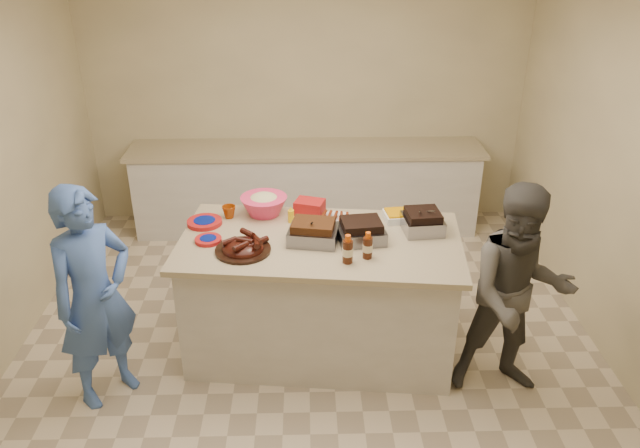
{
  "coord_description": "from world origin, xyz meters",
  "views": [
    {
      "loc": [
        -0.01,
        -3.81,
        3.05
      ],
      "look_at": [
        0.09,
        0.16,
        1.05
      ],
      "focal_mm": 35.0,
      "sensor_mm": 36.0,
      "label": 1
    }
  ],
  "objects_px": {
    "guest_gray": "(502,384)",
    "roasting_pan": "(422,231)",
    "bbq_bottle_a": "(347,262)",
    "mustard_bottle": "(291,222)",
    "island": "(320,347)",
    "bbq_bottle_b": "(367,258)",
    "rib_platter": "(243,251)",
    "plastic_cup": "(229,218)",
    "guest_blue": "(113,391)",
    "coleslaw_bowl": "(264,214)"
  },
  "relations": [
    {
      "from": "bbq_bottle_b",
      "to": "roasting_pan",
      "type": "bearing_deg",
      "value": 41.01
    },
    {
      "from": "rib_platter",
      "to": "mustard_bottle",
      "type": "bearing_deg",
      "value": 53.79
    },
    {
      "from": "island",
      "to": "rib_platter",
      "type": "relative_size",
      "value": 5.19
    },
    {
      "from": "rib_platter",
      "to": "guest_gray",
      "type": "height_order",
      "value": "rib_platter"
    },
    {
      "from": "coleslaw_bowl",
      "to": "bbq_bottle_a",
      "type": "distance_m",
      "value": 0.96
    },
    {
      "from": "coleslaw_bowl",
      "to": "mustard_bottle",
      "type": "xyz_separation_m",
      "value": [
        0.21,
        -0.15,
        0.0
      ]
    },
    {
      "from": "plastic_cup",
      "to": "coleslaw_bowl",
      "type": "bearing_deg",
      "value": 11.84
    },
    {
      "from": "island",
      "to": "rib_platter",
      "type": "distance_m",
      "value": 1.1
    },
    {
      "from": "guest_gray",
      "to": "roasting_pan",
      "type": "bearing_deg",
      "value": 134.79
    },
    {
      "from": "coleslaw_bowl",
      "to": "island",
      "type": "bearing_deg",
      "value": -45.69
    },
    {
      "from": "bbq_bottle_b",
      "to": "guest_blue",
      "type": "relative_size",
      "value": 0.12
    },
    {
      "from": "island",
      "to": "bbq_bottle_b",
      "type": "relative_size",
      "value": 10.47
    },
    {
      "from": "bbq_bottle_b",
      "to": "plastic_cup",
      "type": "distance_m",
      "value": 1.19
    },
    {
      "from": "mustard_bottle",
      "to": "bbq_bottle_b",
      "type": "bearing_deg",
      "value": -46.49
    },
    {
      "from": "coleslaw_bowl",
      "to": "guest_blue",
      "type": "distance_m",
      "value": 1.68
    },
    {
      "from": "island",
      "to": "bbq_bottle_b",
      "type": "bearing_deg",
      "value": -34.17
    },
    {
      "from": "coleslaw_bowl",
      "to": "guest_blue",
      "type": "bearing_deg",
      "value": -140.15
    },
    {
      "from": "plastic_cup",
      "to": "island",
      "type": "bearing_deg",
      "value": -28.75
    },
    {
      "from": "guest_blue",
      "to": "plastic_cup",
      "type": "bearing_deg",
      "value": -1.15
    },
    {
      "from": "coleslaw_bowl",
      "to": "bbq_bottle_b",
      "type": "height_order",
      "value": "coleslaw_bowl"
    },
    {
      "from": "plastic_cup",
      "to": "guest_blue",
      "type": "distance_m",
      "value": 1.5
    },
    {
      "from": "island",
      "to": "coleslaw_bowl",
      "type": "distance_m",
      "value": 1.13
    },
    {
      "from": "mustard_bottle",
      "to": "roasting_pan",
      "type": "bearing_deg",
      "value": -10.17
    },
    {
      "from": "island",
      "to": "rib_platter",
      "type": "height_order",
      "value": "rib_platter"
    },
    {
      "from": "island",
      "to": "guest_blue",
      "type": "xyz_separation_m",
      "value": [
        -1.49,
        -0.46,
        0.0
      ]
    },
    {
      "from": "island",
      "to": "mustard_bottle",
      "type": "bearing_deg",
      "value": 132.69
    },
    {
      "from": "guest_blue",
      "to": "guest_gray",
      "type": "xyz_separation_m",
      "value": [
        2.79,
        -0.01,
        0.0
      ]
    },
    {
      "from": "bbq_bottle_b",
      "to": "plastic_cup",
      "type": "xyz_separation_m",
      "value": [
        -1.0,
        0.64,
        0.0
      ]
    },
    {
      "from": "bbq_bottle_a",
      "to": "bbq_bottle_b",
      "type": "bearing_deg",
      "value": 23.01
    },
    {
      "from": "bbq_bottle_a",
      "to": "roasting_pan",
      "type": "bearing_deg",
      "value": 37.33
    },
    {
      "from": "rib_platter",
      "to": "bbq_bottle_a",
      "type": "xyz_separation_m",
      "value": [
        0.71,
        -0.17,
        0.0
      ]
    },
    {
      "from": "bbq_bottle_b",
      "to": "guest_gray",
      "type": "relative_size",
      "value": 0.12
    },
    {
      "from": "guest_blue",
      "to": "guest_gray",
      "type": "relative_size",
      "value": 1.02
    },
    {
      "from": "mustard_bottle",
      "to": "plastic_cup",
      "type": "distance_m",
      "value": 0.48
    },
    {
      "from": "rib_platter",
      "to": "bbq_bottle_a",
      "type": "height_order",
      "value": "bbq_bottle_a"
    },
    {
      "from": "bbq_bottle_a",
      "to": "mustard_bottle",
      "type": "bearing_deg",
      "value": 122.28
    },
    {
      "from": "rib_platter",
      "to": "guest_gray",
      "type": "xyz_separation_m",
      "value": [
        1.84,
        -0.31,
        -0.95
      ]
    },
    {
      "from": "plastic_cup",
      "to": "bbq_bottle_a",
      "type": "bearing_deg",
      "value": -39.16
    },
    {
      "from": "island",
      "to": "roasting_pan",
      "type": "relative_size",
      "value": 7.26
    },
    {
      "from": "island",
      "to": "coleslaw_bowl",
      "type": "height_order",
      "value": "coleslaw_bowl"
    },
    {
      "from": "rib_platter",
      "to": "bbq_bottle_a",
      "type": "distance_m",
      "value": 0.73
    },
    {
      "from": "bbq_bottle_a",
      "to": "guest_gray",
      "type": "distance_m",
      "value": 1.48
    },
    {
      "from": "island",
      "to": "roasting_pan",
      "type": "height_order",
      "value": "roasting_pan"
    },
    {
      "from": "mustard_bottle",
      "to": "plastic_cup",
      "type": "relative_size",
      "value": 1.25
    },
    {
      "from": "coleslaw_bowl",
      "to": "plastic_cup",
      "type": "bearing_deg",
      "value": -168.16
    },
    {
      "from": "guest_blue",
      "to": "coleslaw_bowl",
      "type": "bearing_deg",
      "value": -7.43
    },
    {
      "from": "guest_gray",
      "to": "rib_platter",
      "type": "bearing_deg",
      "value": 171.55
    },
    {
      "from": "rib_platter",
      "to": "guest_gray",
      "type": "bearing_deg",
      "value": -9.56
    },
    {
      "from": "island",
      "to": "guest_gray",
      "type": "relative_size",
      "value": 1.3
    },
    {
      "from": "roasting_pan",
      "to": "guest_blue",
      "type": "height_order",
      "value": "roasting_pan"
    }
  ]
}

